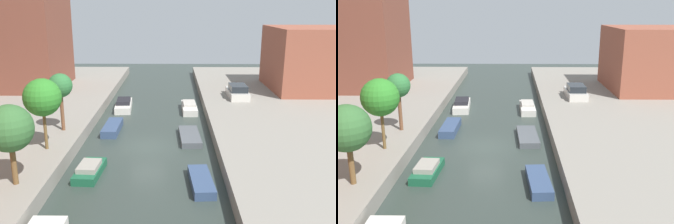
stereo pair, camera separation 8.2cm
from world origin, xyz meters
TOP-DOWN VIEW (x-y plane):
  - ground_plane at (0.00, 0.00)m, footprint 84.00×84.00m
  - low_block_right at (18.00, 16.11)m, footprint 10.00×10.39m
  - street_tree_1 at (-6.56, -8.23)m, footprint 2.51×2.51m
  - street_tree_2 at (-6.56, -3.08)m, footprint 2.47×2.47m
  - street_tree_3 at (-6.56, 0.87)m, footprint 1.82×1.82m
  - parked_car at (8.65, 11.90)m, footprint 1.92×4.57m
  - moored_boat_left_2 at (-3.31, -4.99)m, footprint 1.60×3.43m
  - moored_boat_left_3 at (-3.22, 3.55)m, footprint 1.33×4.09m
  - moored_boat_left_4 at (-3.17, 10.69)m, footprint 1.86×4.67m
  - moored_boat_right_2 at (3.57, -6.36)m, footprint 1.48×3.81m
  - moored_boat_right_3 at (3.24, 1.65)m, footprint 1.74×4.37m
  - moored_boat_right_4 at (3.54, 10.00)m, footprint 1.53×4.38m

SIDE VIEW (x-z plane):
  - ground_plane at x=0.00m, z-range 0.00..0.00m
  - moored_boat_right_3 at x=3.24m, z-range 0.00..0.46m
  - moored_boat_right_2 at x=3.57m, z-range 0.00..0.53m
  - moored_boat_left_3 at x=-3.22m, z-range 0.00..0.63m
  - moored_boat_left_2 at x=-3.31m, z-range -0.06..0.74m
  - moored_boat_right_4 at x=3.54m, z-range -0.05..0.81m
  - moored_boat_left_4 at x=-3.17m, z-range -0.08..0.94m
  - parked_car at x=8.65m, z-range 0.88..2.25m
  - street_tree_1 at x=-6.56m, z-range 1.92..6.31m
  - street_tree_3 at x=-6.56m, z-range 2.23..6.64m
  - low_block_right at x=18.00m, z-range 1.00..8.00m
  - street_tree_2 at x=-6.56m, z-range 2.14..6.91m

